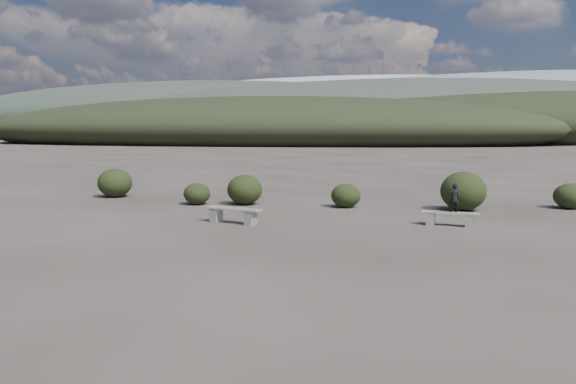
# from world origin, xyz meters

# --- Properties ---
(ground) EXTENTS (1200.00, 1200.00, 0.00)m
(ground) POSITION_xyz_m (0.00, 0.00, 0.00)
(ground) COLOR #302925
(ground) RESTS_ON ground
(bench_left) EXTENTS (1.87, 0.89, 0.46)m
(bench_left) POSITION_xyz_m (-1.64, 4.62, 0.28)
(bench_left) COLOR #65635E
(bench_left) RESTS_ON ground
(bench_right) EXTENTS (1.65, 0.57, 0.40)m
(bench_right) POSITION_xyz_m (4.59, 5.47, 0.25)
(bench_right) COLOR #65635E
(bench_right) RESTS_ON ground
(seated_person) EXTENTS (0.35, 0.28, 0.83)m
(seated_person) POSITION_xyz_m (4.68, 5.46, 0.82)
(seated_person) COLOR black
(seated_person) RESTS_ON bench_right
(shrub_a) EXTENTS (0.98, 0.98, 0.80)m
(shrub_a) POSITION_xyz_m (-4.21, 8.33, 0.40)
(shrub_a) COLOR black
(shrub_a) RESTS_ON ground
(shrub_b) EXTENTS (1.29, 1.29, 1.10)m
(shrub_b) POSITION_xyz_m (-2.48, 8.70, 0.55)
(shrub_b) COLOR black
(shrub_b) RESTS_ON ground
(shrub_c) EXTENTS (1.06, 1.06, 0.84)m
(shrub_c) POSITION_xyz_m (1.24, 8.71, 0.42)
(shrub_c) COLOR black
(shrub_c) RESTS_ON ground
(shrub_d) EXTENTS (1.53, 1.53, 1.33)m
(shrub_d) POSITION_xyz_m (5.24, 8.74, 0.67)
(shrub_d) COLOR black
(shrub_d) RESTS_ON ground
(shrub_e) EXTENTS (1.07, 1.07, 0.89)m
(shrub_e) POSITION_xyz_m (8.91, 9.99, 0.44)
(shrub_e) COLOR black
(shrub_e) RESTS_ON ground
(shrub_f) EXTENTS (1.38, 1.38, 1.17)m
(shrub_f) POSITION_xyz_m (-8.30, 9.76, 0.58)
(shrub_f) COLOR black
(shrub_f) RESTS_ON ground
(mountain_ridges) EXTENTS (500.00, 400.00, 56.00)m
(mountain_ridges) POSITION_xyz_m (-7.48, 339.06, 10.84)
(mountain_ridges) COLOR black
(mountain_ridges) RESTS_ON ground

